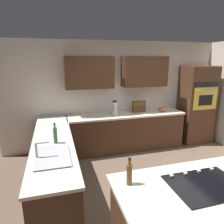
# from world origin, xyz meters

# --- Properties ---
(ground_plane) EXTENTS (14.00, 14.00, 0.00)m
(ground_plane) POSITION_xyz_m (0.00, 0.00, 0.00)
(ground_plane) COLOR brown
(wall_back) EXTENTS (6.00, 0.44, 2.60)m
(wall_back) POSITION_xyz_m (0.07, -2.04, 1.45)
(wall_back) COLOR silver
(wall_back) RESTS_ON ground
(lower_cabinets_back) EXTENTS (2.80, 0.60, 0.86)m
(lower_cabinets_back) POSITION_xyz_m (0.10, -1.72, 0.43)
(lower_cabinets_back) COLOR #472B19
(lower_cabinets_back) RESTS_ON ground
(countertop_back) EXTENTS (2.84, 0.64, 0.04)m
(countertop_back) POSITION_xyz_m (0.10, -1.72, 0.88)
(countertop_back) COLOR silver
(countertop_back) RESTS_ON lower_cabinets_back
(lower_cabinets_side) EXTENTS (0.60, 2.90, 0.86)m
(lower_cabinets_side) POSITION_xyz_m (1.82, -0.55, 0.43)
(lower_cabinets_side) COLOR #472B19
(lower_cabinets_side) RESTS_ON ground
(countertop_side) EXTENTS (0.64, 2.94, 0.04)m
(countertop_side) POSITION_xyz_m (1.82, -0.55, 0.88)
(countertop_side) COLOR silver
(countertop_side) RESTS_ON lower_cabinets_side
(island_base) EXTENTS (1.84, 0.91, 0.86)m
(island_base) POSITION_xyz_m (0.27, 1.23, 0.43)
(island_base) COLOR #472B19
(island_base) RESTS_ON ground
(island_top) EXTENTS (1.92, 0.99, 0.04)m
(island_top) POSITION_xyz_m (0.27, 1.23, 0.88)
(island_top) COLOR silver
(island_top) RESTS_ON island_base
(wall_oven) EXTENTS (0.80, 0.66, 2.00)m
(wall_oven) POSITION_xyz_m (-1.85, -1.72, 1.01)
(wall_oven) COLOR #472B19
(wall_oven) RESTS_ON ground
(sink_unit) EXTENTS (0.46, 0.70, 0.23)m
(sink_unit) POSITION_xyz_m (1.83, 0.12, 0.92)
(sink_unit) COLOR #515456
(sink_unit) RESTS_ON countertop_side
(cooktop) EXTENTS (0.76, 0.56, 0.03)m
(cooktop) POSITION_xyz_m (0.27, 1.22, 0.91)
(cooktop) COLOR black
(cooktop) RESTS_ON island_top
(blender) EXTENTS (0.15, 0.15, 0.34)m
(blender) POSITION_xyz_m (0.40, -1.71, 1.04)
(blender) COLOR beige
(blender) RESTS_ON countertop_back
(mixing_bowl) EXTENTS (0.20, 0.20, 0.11)m
(mixing_bowl) POSITION_xyz_m (-0.85, -1.71, 0.95)
(mixing_bowl) COLOR #CC724C
(mixing_bowl) RESTS_ON countertop_back
(spice_rack) EXTENTS (0.33, 0.11, 0.28)m
(spice_rack) POSITION_xyz_m (-0.25, -1.80, 1.04)
(spice_rack) COLOR brown
(spice_rack) RESTS_ON countertop_back
(dish_soap_bottle) EXTENTS (0.06, 0.06, 0.33)m
(dish_soap_bottle) POSITION_xyz_m (1.77, -0.36, 1.04)
(dish_soap_bottle) COLOR #336B38
(dish_soap_bottle) RESTS_ON countertop_side
(oil_bottle) EXTENTS (0.06, 0.06, 0.31)m
(oil_bottle) POSITION_xyz_m (1.04, 0.99, 1.03)
(oil_bottle) COLOR brown
(oil_bottle) RESTS_ON island_top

